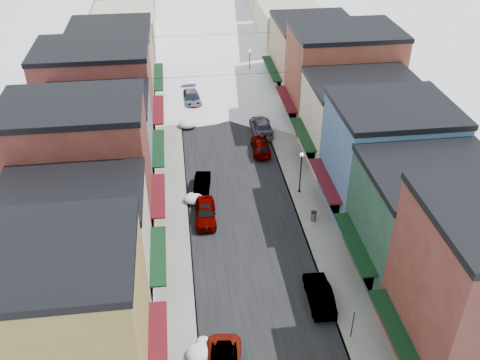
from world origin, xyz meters
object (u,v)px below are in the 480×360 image
object	(u,v)px
car_silver_sedan	(205,213)
car_dark_hatch	(202,185)
car_green_sedan	(319,294)
streetlamp_near	(301,167)
trash_can	(314,216)

from	to	relation	value
car_silver_sedan	car_dark_hatch	world-z (taller)	car_silver_sedan
car_green_sedan	streetlamp_near	world-z (taller)	streetlamp_near
car_silver_sedan	trash_can	size ratio (longest dim) A/B	5.17
car_silver_sedan	car_green_sedan	xyz separation A→B (m)	(7.80, -11.33, -0.02)
car_dark_hatch	streetlamp_near	bearing A→B (deg)	-1.63
car_silver_sedan	trash_can	bearing A→B (deg)	-6.28
car_silver_sedan	car_green_sedan	bearing A→B (deg)	-53.04
car_dark_hatch	car_green_sedan	distance (m)	17.91
car_green_sedan	trash_can	size ratio (longest dim) A/B	5.23
car_silver_sedan	car_green_sedan	world-z (taller)	car_silver_sedan
car_dark_hatch	trash_can	world-z (taller)	car_dark_hatch
car_silver_sedan	car_dark_hatch	bearing A→B (deg)	92.42
car_silver_sedan	streetlamp_near	size ratio (longest dim) A/B	1.07
car_dark_hatch	streetlamp_near	size ratio (longest dim) A/B	0.96
streetlamp_near	car_green_sedan	bearing A→B (deg)	-96.73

